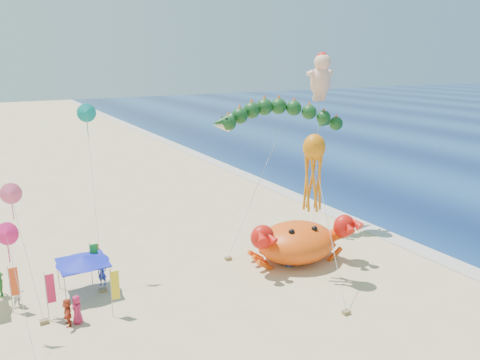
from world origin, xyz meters
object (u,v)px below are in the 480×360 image
object	(u,v)px
dragon_kite	(280,120)
cherub_kite	(321,76)
crab_inflatable	(297,241)
octopus_kite	(314,167)
canopy_blue	(83,260)

from	to	relation	value
dragon_kite	cherub_kite	bearing A→B (deg)	-2.47
crab_inflatable	dragon_kite	world-z (taller)	dragon_kite
crab_inflatable	cherub_kite	size ratio (longest dim) A/B	0.54
dragon_kite	cherub_kite	size ratio (longest dim) A/B	0.84
octopus_kite	crab_inflatable	bearing A→B (deg)	74.13
cherub_kite	octopus_kite	distance (m)	12.71
canopy_blue	octopus_kite	bearing A→B (deg)	-20.02
cherub_kite	canopy_blue	bearing A→B (deg)	-172.12
cherub_kite	canopy_blue	world-z (taller)	cherub_kite
crab_inflatable	octopus_kite	world-z (taller)	octopus_kite
crab_inflatable	octopus_kite	distance (m)	7.13
dragon_kite	octopus_kite	xyz separation A→B (m)	(-3.08, -8.80, -2.14)
crab_inflatable	cherub_kite	bearing A→B (deg)	42.73
crab_inflatable	cherub_kite	distance (m)	15.33
crab_inflatable	octopus_kite	size ratio (longest dim) A/B	0.82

